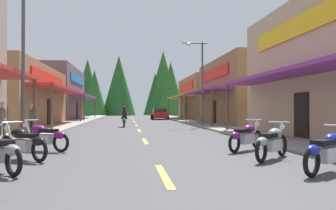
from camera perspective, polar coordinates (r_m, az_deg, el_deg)
ground at (r=23.46m, az=-5.48°, el=-4.16°), size 9.06×78.59×0.10m
sidewalk_left at (r=23.96m, az=-19.32°, el=-3.79°), size 2.38×78.59×0.12m
sidewalk_right at (r=24.33m, az=8.14°, el=-3.77°), size 2.38×78.59×0.12m
centerline_dashes at (r=25.96m, az=-5.66°, el=-3.69°), size 0.16×51.15×0.01m
storefront_left_middle at (r=27.75m, az=-26.66°, el=1.47°), size 7.94×13.96×4.74m
storefront_left_far at (r=41.78m, az=-21.32°, el=1.87°), size 9.73×13.42×6.35m
storefront_right_middle at (r=29.80m, az=15.75°, el=2.22°), size 9.88×11.75×5.71m
storefront_right_far at (r=42.55m, az=8.68°, el=1.17°), size 10.01×12.64×5.42m
streetlamp_left at (r=14.32m, az=-23.46°, el=11.48°), size 1.98×0.30×6.88m
streetlamp_right at (r=24.43m, az=5.54°, el=5.92°), size 1.98×0.30×6.48m
motorcycle_parked_right_1 at (r=7.84m, az=26.65°, el=-7.30°), size 1.86×1.23×1.04m
motorcycle_parked_right_2 at (r=9.26m, az=18.10°, el=-6.30°), size 1.63×1.54×1.04m
motorcycle_parked_right_3 at (r=10.90m, az=13.76°, el=-5.44°), size 1.71×1.45×1.04m
motorcycle_parked_left_3 at (r=9.61m, az=-24.50°, el=-6.06°), size 1.69×1.47×1.04m
motorcycle_parked_left_4 at (r=11.28m, az=-21.38°, el=-5.25°), size 1.90×1.16×1.04m
rider_cruising_lead at (r=24.40m, az=-7.84°, el=-2.36°), size 0.60×2.14×1.57m
pedestrian_by_shop at (r=16.47m, az=-27.56°, el=-1.99°), size 0.50×0.41×1.71m
pedestrian_strolling at (r=17.17m, az=-23.06°, el=-2.16°), size 0.44×0.44×1.61m
parked_car_curbside at (r=40.34m, az=-1.53°, el=-1.62°), size 2.12×4.33×1.40m
treeline_backdrop at (r=65.82m, az=-5.88°, el=3.31°), size 22.82×12.78×13.72m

